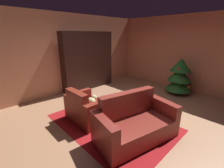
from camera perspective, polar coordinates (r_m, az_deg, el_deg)
ground_plane at (r=4.19m, az=4.16°, el=-11.22°), size 7.68×7.68×0.00m
wall_back at (r=6.48m, az=24.30°, el=10.59°), size 5.34×0.06×2.75m
wall_left at (r=5.79m, az=-15.68°, el=10.78°), size 0.06×6.52×2.75m
area_rug at (r=3.83m, az=-0.11°, el=-14.17°), size 2.88×2.01×0.01m
bookshelf_unit at (r=6.01m, az=-7.91°, el=8.82°), size 0.36×2.12×2.15m
armchair_red at (r=3.85m, az=-9.32°, el=-9.26°), size 1.02×0.76×0.83m
couch_red at (r=3.23m, az=8.56°, el=-14.60°), size 1.15×1.79×0.93m
coffee_table at (r=3.78m, az=0.47°, el=-7.30°), size 0.70×0.70×0.47m
book_stack_on_table at (r=3.71m, az=-0.38°, el=-6.02°), size 0.22×0.18×0.12m
bottle_on_table at (r=3.54m, az=1.10°, el=-6.15°), size 0.07×0.07×0.31m
decorated_tree at (r=5.85m, az=23.95°, el=2.82°), size 0.89×0.89×1.28m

